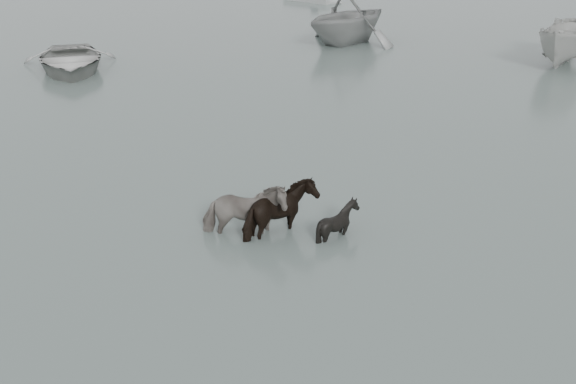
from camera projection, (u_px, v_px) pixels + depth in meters
The scene contains 7 objects.
ground at pixel (246, 271), 14.13m from camera, with size 140.00×140.00×0.00m, color #4A5852.
pony_pinto at pixel (244, 201), 15.35m from camera, with size 0.84×1.85×1.56m, color black.
pony_dark at pixel (282, 204), 15.36m from camera, with size 1.45×1.24×1.46m, color black.
pony_black at pixel (338, 212), 15.40m from camera, with size 0.88×0.99×1.09m, color black.
rowboat_lead at pixel (69, 57), 29.77m from camera, with size 3.90×5.46×1.13m, color #A5A6A1.
rowboat_trail at pixel (348, 13), 34.91m from camera, with size 4.72×5.47×2.88m, color gray.
boat_small at pixel (566, 42), 30.75m from camera, with size 1.90×5.05×1.95m, color #AAAAA5.
Camera 1 is at (2.68, -12.19, 6.86)m, focal length 45.00 mm.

